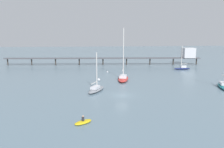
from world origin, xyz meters
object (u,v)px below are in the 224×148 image
at_px(dinghy_yellow, 83,122).
at_px(mooring_buoy_mid, 99,80).
at_px(sailboat_gray, 96,89).
at_px(sailboat_navy, 182,68).
at_px(sailboat_red, 123,77).
at_px(mooring_buoy_far, 107,72).
at_px(pier, 147,56).

distance_m(dinghy_yellow, mooring_buoy_mid, 29.41).
xyz_separation_m(sailboat_gray, dinghy_yellow, (-2.72, -17.91, -0.37)).
xyz_separation_m(sailboat_gray, sailboat_navy, (31.82, 27.83, 0.06)).
bearing_deg(sailboat_red, mooring_buoy_mid, -174.88).
bearing_deg(mooring_buoy_far, mooring_buoy_mid, -105.68).
relative_size(sailboat_gray, mooring_buoy_mid, 12.12).
relative_size(pier, mooring_buoy_far, 144.42).
height_order(sailboat_red, sailboat_gray, sailboat_red).
bearing_deg(sailboat_red, sailboat_gray, -123.87).
bearing_deg(sailboat_navy, mooring_buoy_far, -171.82).
distance_m(pier, sailboat_gray, 48.40).
bearing_deg(mooring_buoy_far, dinghy_yellow, -100.24).
xyz_separation_m(sailboat_red, sailboat_gray, (-7.94, -11.83, -0.13)).
bearing_deg(mooring_buoy_far, sailboat_gray, -101.43).
xyz_separation_m(sailboat_navy, dinghy_yellow, (-34.55, -45.74, -0.43)).
relative_size(sailboat_red, mooring_buoy_mid, 20.08).
distance_m(sailboat_navy, mooring_buoy_mid, 34.77).
distance_m(pier, dinghy_yellow, 65.71).
relative_size(dinghy_yellow, mooring_buoy_mid, 4.22).
height_order(sailboat_gray, dinghy_yellow, sailboat_gray).
height_order(dinghy_yellow, mooring_buoy_far, dinghy_yellow).
height_order(pier, mooring_buoy_far, pier).
xyz_separation_m(sailboat_gray, mooring_buoy_far, (4.84, 23.95, -0.30)).
height_order(sailboat_navy, mooring_buoy_far, sailboat_navy).
relative_size(sailboat_navy, mooring_buoy_far, 15.30).
bearing_deg(sailboat_gray, mooring_buoy_mid, 83.54).
relative_size(pier, mooring_buoy_mid, 114.02).
relative_size(sailboat_gray, sailboat_navy, 1.00).
height_order(sailboat_navy, dinghy_yellow, sailboat_navy).
distance_m(pier, sailboat_red, 34.27).
distance_m(sailboat_gray, mooring_buoy_far, 24.44).
xyz_separation_m(pier, sailboat_red, (-15.19, -30.56, -3.07)).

